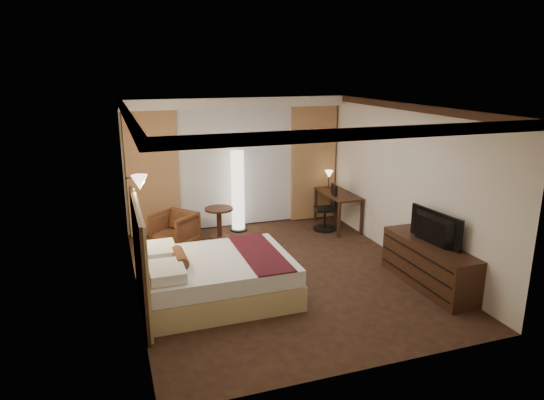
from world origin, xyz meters
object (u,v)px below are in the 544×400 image
object	(u,v)px
desk	(338,210)
side_table	(219,223)
bed	(218,278)
armchair	(174,228)
office_chair	(325,207)
television	(431,225)
floor_lamp	(238,191)
dresser	(429,264)

from	to	relation	value
desk	side_table	bearing A→B (deg)	175.62
side_table	bed	bearing A→B (deg)	-103.30
armchair	side_table	size ratio (longest dim) A/B	1.17
side_table	office_chair	size ratio (longest dim) A/B	0.63
bed	armchair	size ratio (longest dim) A/B	2.98
desk	television	distance (m)	3.06
floor_lamp	television	distance (m)	4.06
desk	dresser	bearing A→B (deg)	-89.04
bed	television	world-z (taller)	television
bed	side_table	bearing A→B (deg)	76.70
side_table	television	world-z (taller)	television
floor_lamp	television	bearing A→B (deg)	-59.95
floor_lamp	side_table	bearing A→B (deg)	-145.76
armchair	desk	distance (m)	3.38
television	armchair	bearing A→B (deg)	42.33
bed	side_table	distance (m)	2.59
side_table	television	xyz separation A→B (m)	(2.51, -3.19, 0.69)
desk	bed	bearing A→B (deg)	-142.91
bed	dresser	xyz separation A→B (m)	(3.13, -0.67, 0.04)
armchair	television	distance (m)	4.60
armchair	desk	bearing A→B (deg)	48.68
side_table	floor_lamp	bearing A→B (deg)	34.24
armchair	dresser	size ratio (longest dim) A/B	0.39
side_table	office_chair	distance (m)	2.19
desk	dresser	xyz separation A→B (m)	(0.05, -3.00, -0.02)
armchair	desk	xyz separation A→B (m)	(3.38, -0.03, 0.02)
armchair	office_chair	distance (m)	3.07
dresser	television	distance (m)	0.65
bed	television	bearing A→B (deg)	-12.17
television	side_table	bearing A→B (deg)	32.15
side_table	dresser	size ratio (longest dim) A/B	0.34
television	dresser	bearing A→B (deg)	-96.01
armchair	bed	bearing A→B (deg)	-33.62
bed	side_table	world-z (taller)	bed
floor_lamp	desk	bearing A→B (deg)	-14.31
floor_lamp	television	size ratio (longest dim) A/B	1.62
bed	floor_lamp	size ratio (longest dim) A/B	1.27
office_chair	floor_lamp	bearing A→B (deg)	173.12
side_table	office_chair	xyz separation A→B (m)	(2.17, -0.24, 0.18)
bed	desk	size ratio (longest dim) A/B	1.71
armchair	television	xyz separation A→B (m)	(3.40, -3.03, 0.64)
armchair	dresser	xyz separation A→B (m)	(3.43, -3.03, -0.00)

